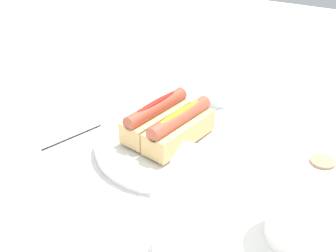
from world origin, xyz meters
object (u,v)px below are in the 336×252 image
Objects in this scene: paper_towel_roll at (312,202)px; chopstick_near at (91,129)px; hotdog_back at (180,127)px; napkin_box at (185,218)px; water_glass at (221,85)px; serving_bowl at (168,142)px; hotdog_front at (157,117)px.

chopstick_near is at bearing -99.13° from paper_towel_roll.
hotdog_back is 1.04× the size of napkin_box.
hotdog_back is at bearing 5.54° from water_glass.
chopstick_near is (-0.07, -0.45, -0.06)m from paper_towel_roll.
hotdog_back is at bearing 111.01° from chopstick_near.
serving_bowl is at bearing -108.33° from paper_towel_roll.
chopstick_near is at bearing -35.21° from water_glass.
chopstick_near is (0.02, -0.17, -0.01)m from serving_bowl.
hotdog_front reaches higher than serving_bowl.
hotdog_front and hotdog_back have the same top height.
serving_bowl is 0.05m from hotdog_front.
hotdog_front is at bearing 116.50° from chopstick_near.
paper_towel_roll is (0.09, 0.25, 0.01)m from hotdog_back.
chopstick_near is at bearing -80.10° from hotdog_front.
paper_towel_roll is 0.89× the size of napkin_box.
hotdog_front is 1.04× the size of napkin_box.
hotdog_front is at bearing -8.13° from water_glass.
hotdog_back is at bearing 79.87° from serving_bowl.
napkin_box is (0.21, 0.15, 0.06)m from serving_bowl.
napkin_box is at bearing 75.49° from chopstick_near.
napkin_box is at bearing 35.20° from serving_bowl.
napkin_box is 0.68× the size of chopstick_near.
water_glass is (-0.23, 0.00, 0.03)m from serving_bowl.
hotdog_front is 0.28m from napkin_box.
hotdog_back is 0.71× the size of chopstick_near.
chopstick_near is (0.25, -0.17, -0.04)m from water_glass.
water_glass is at bearing -174.46° from hotdog_back.
napkin_box is 0.38m from chopstick_near.
paper_towel_roll reaches higher than chopstick_near.
paper_towel_roll is at bearing 71.67° from serving_bowl.
napkin_box is (0.21, 0.12, 0.02)m from hotdog_back.
hotdog_front is 1.16× the size of paper_towel_roll.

